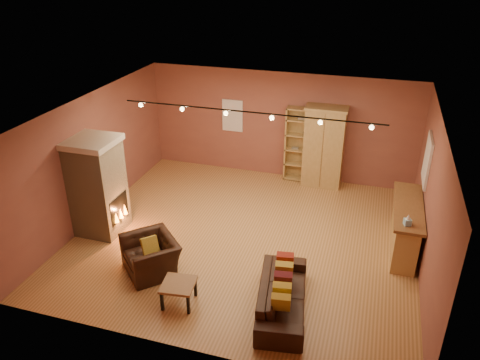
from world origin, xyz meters
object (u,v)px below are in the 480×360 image
(armoire, at_px, (324,147))
(coffee_table, at_px, (179,286))
(bookcase, at_px, (301,144))
(armchair, at_px, (150,250))
(loveseat, at_px, (283,290))
(bar_counter, at_px, (405,227))
(fireplace, at_px, (98,186))

(armoire, height_order, coffee_table, armoire)
(bookcase, xyz_separation_m, armoire, (0.60, -0.16, 0.05))
(armchair, bearing_deg, bookcase, 112.06)
(bookcase, bearing_deg, loveseat, -82.78)
(bookcase, bearing_deg, coffee_table, -101.28)
(armchair, bearing_deg, loveseat, 37.18)
(armchair, bearing_deg, armoire, 105.32)
(bar_counter, height_order, loveseat, bar_counter)
(fireplace, relative_size, bookcase, 1.08)
(coffee_table, bearing_deg, bar_counter, 37.91)
(loveseat, height_order, coffee_table, loveseat)
(bar_counter, bearing_deg, fireplace, -169.39)
(fireplace, bearing_deg, loveseat, -17.49)
(loveseat, bearing_deg, fireplace, 63.93)
(coffee_table, bearing_deg, fireplace, 146.00)
(bookcase, relative_size, coffee_table, 3.21)
(bookcase, relative_size, armoire, 0.94)
(loveseat, relative_size, armchair, 1.67)
(fireplace, distance_m, loveseat, 4.53)
(bar_counter, xyz_separation_m, loveseat, (-1.97, -2.52, -0.11))
(armoire, bearing_deg, armchair, -119.14)
(armoire, relative_size, coffee_table, 3.42)
(bookcase, distance_m, armoire, 0.63)
(fireplace, distance_m, armoire, 5.54)
(armchair, xyz_separation_m, coffee_table, (0.87, -0.70, -0.10))
(fireplace, xyz_separation_m, coffee_table, (2.54, -1.71, -0.70))
(armoire, xyz_separation_m, coffee_table, (-1.69, -5.30, -0.70))
(fireplace, height_order, loveseat, fireplace)
(bookcase, height_order, bar_counter, bookcase)
(armchair, bearing_deg, coffee_table, 5.71)
(fireplace, xyz_separation_m, armchair, (1.67, -1.01, -0.61))
(bookcase, xyz_separation_m, coffee_table, (-1.09, -5.46, -0.65))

